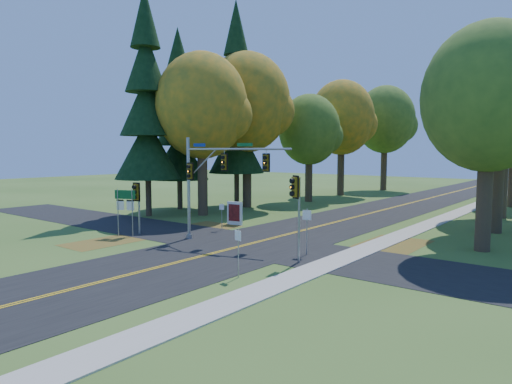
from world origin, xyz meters
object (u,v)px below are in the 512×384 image
Objects in this scene: traffic_mast at (212,175)px; route_sign_cluster at (125,203)px; east_signal_pole at (296,197)px; info_kiosk at (235,213)px.

route_sign_cluster is (-5.56, -2.46, -1.95)m from traffic_mast.
route_sign_cluster is (-12.82, -0.85, -1.14)m from east_signal_pole.
traffic_mast is 1.57× the size of east_signal_pole.
traffic_mast reaches higher than east_signal_pole.
route_sign_cluster is 8.57m from info_kiosk.
east_signal_pole reaches higher than route_sign_cluster.
traffic_mast is at bearing -0.28° from route_sign_cluster.
east_signal_pole reaches higher than info_kiosk.
traffic_mast reaches higher than info_kiosk.
traffic_mast is 7.47m from east_signal_pole.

